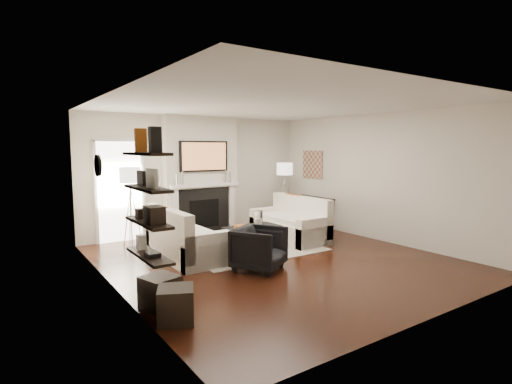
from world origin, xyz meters
TOP-DOWN VIEW (x-y plane):
  - room_envelope at (0.00, 0.00)m, footprint 6.00×6.00m
  - chimney_breast at (0.00, 2.88)m, footprint 1.80×0.25m
  - fireplace_surround at (0.00, 2.74)m, footprint 1.30×0.02m
  - firebox at (0.00, 2.73)m, footprint 0.75×0.02m
  - mantel_pilaster_l at (-0.72, 2.71)m, footprint 0.12×0.08m
  - mantel_pilaster_r at (0.72, 2.71)m, footprint 0.12×0.08m
  - mantel_shelf at (0.00, 2.69)m, footprint 1.70×0.18m
  - tv_body at (0.00, 2.71)m, footprint 1.20×0.06m
  - tv_screen at (0.00, 2.68)m, footprint 1.10×0.00m
  - candlestick_l_tall at (-0.55, 2.70)m, footprint 0.04×0.04m
  - candlestick_l_short at (-0.68, 2.70)m, footprint 0.04×0.04m
  - candlestick_r_tall at (0.55, 2.70)m, footprint 0.04×0.04m
  - candlestick_r_short at (0.68, 2.70)m, footprint 0.04×0.04m
  - hallway_panel at (-1.85, 2.98)m, footprint 0.90×0.02m
  - door_trim_l at (-2.33, 2.96)m, footprint 0.06×0.06m
  - door_trim_r at (-1.37, 2.96)m, footprint 0.06×0.06m
  - door_trim_top at (-1.85, 2.96)m, footprint 1.02×0.06m
  - rug at (0.02, 0.90)m, footprint 2.60×2.00m
  - loveseat_left_base at (-1.27, 0.96)m, footprint 0.85×1.80m
  - loveseat_left_back at (-1.60, 0.96)m, footprint 0.18×1.80m
  - loveseat_left_arm_n at (-1.27, 0.15)m, footprint 0.85×0.18m
  - loveseat_left_arm_s at (-1.27, 1.77)m, footprint 0.85×0.18m
  - loveseat_left_cushion at (-1.22, 0.96)m, footprint 0.63×1.44m
  - pillow_left_orange at (-1.60, 1.26)m, footprint 0.10×0.42m
  - pillow_left_charcoal at (-1.60, 0.66)m, footprint 0.10×0.40m
  - loveseat_right_base at (1.16, 1.04)m, footprint 0.85×1.80m
  - loveseat_right_back at (1.49, 1.04)m, footprint 0.18×1.80m
  - loveseat_right_arm_n at (1.16, 0.23)m, footprint 0.85×0.18m
  - loveseat_right_arm_s at (1.16, 1.85)m, footprint 0.85×0.18m
  - loveseat_right_cushion at (1.11, 1.04)m, footprint 0.63×1.44m
  - pillow_right_orange at (1.49, 1.34)m, footprint 0.10×0.42m
  - pillow_right_charcoal at (1.49, 0.74)m, footprint 0.10×0.40m
  - coffee_table at (0.16, 0.97)m, footprint 1.10×0.55m
  - coffee_leg_nw at (-0.34, 0.75)m, footprint 0.02×0.02m
  - coffee_leg_ne at (0.66, 0.75)m, footprint 0.02×0.02m
  - coffee_leg_sw at (-0.34, 1.19)m, footprint 0.02×0.02m
  - coffee_leg_se at (0.66, 1.19)m, footprint 0.02×0.02m
  - hurricane_glass at (0.31, 0.97)m, footprint 0.18×0.18m
  - hurricane_candle at (0.31, 0.97)m, footprint 0.10×0.10m
  - copper_bowl at (-0.09, 0.97)m, footprint 0.29×0.29m
  - armchair at (-0.56, -0.31)m, footprint 0.99×0.98m
  - lamp_left_post at (-1.85, 2.22)m, footprint 0.02×0.02m
  - lamp_left_shade at (-1.85, 2.22)m, footprint 0.40×0.40m
  - lamp_left_leg_a at (-1.74, 2.22)m, footprint 0.25×0.02m
  - lamp_left_leg_b at (-1.91, 2.31)m, footprint 0.14×0.22m
  - lamp_left_leg_c at (-1.91, 2.12)m, footprint 0.14×0.22m
  - lamp_right_post at (2.05, 2.33)m, footprint 0.02×0.02m
  - lamp_right_shade at (2.05, 2.33)m, footprint 0.40×0.40m
  - lamp_right_leg_a at (2.16, 2.33)m, footprint 0.25×0.02m
  - lamp_right_leg_b at (2.00, 2.42)m, footprint 0.14×0.22m
  - lamp_right_leg_c at (1.99, 2.23)m, footprint 0.14×0.22m
  - console_top at (2.57, 1.85)m, footprint 0.35×1.20m
  - console_leg_n at (2.57, 1.30)m, footprint 0.30×0.04m
  - console_leg_s at (2.57, 2.40)m, footprint 0.30×0.04m
  - wall_art at (2.73, 2.05)m, footprint 0.03×0.70m
  - shelf_bottom at (-2.62, -1.00)m, footprint 0.25×1.00m
  - shelf_lower at (-2.62, -1.00)m, footprint 0.25×1.00m
  - shelf_upper at (-2.62, -1.00)m, footprint 0.25×1.00m
  - shelf_top at (-2.62, -1.00)m, footprint 0.25×1.00m
  - decor_magfile_a at (-2.62, -1.30)m, footprint 0.12×0.10m
  - decor_magfile_b at (-2.62, -0.82)m, footprint 0.12×0.10m
  - decor_frame_a at (-2.62, -1.17)m, footprint 0.04×0.30m
  - decor_frame_b at (-2.62, -0.79)m, footprint 0.04×0.22m
  - decor_wine_rack at (-2.62, -1.21)m, footprint 0.18×0.25m
  - decor_box_small at (-2.62, -0.80)m, footprint 0.15×0.12m
  - decor_books at (-2.62, -1.11)m, footprint 0.14×0.20m
  - decor_box_tall at (-2.62, -0.72)m, footprint 0.10×0.10m
  - clock_rim at (-2.73, 0.90)m, footprint 0.04×0.34m
  - clock_face at (-2.71, 0.90)m, footprint 0.01×0.29m
  - ottoman_near at (-2.47, -0.93)m, footprint 0.50×0.50m
  - ottoman_far at (-2.47, -1.41)m, footprint 0.53×0.53m

SIDE VIEW (x-z plane):
  - rug at x=0.02m, z-range 0.00..0.01m
  - coffee_leg_nw at x=-0.34m, z-range 0.00..0.38m
  - coffee_leg_ne at x=0.66m, z-range 0.00..0.38m
  - coffee_leg_sw at x=-0.34m, z-range 0.00..0.38m
  - coffee_leg_se at x=0.66m, z-range 0.00..0.38m
  - ottoman_near at x=-2.47m, z-range 0.00..0.40m
  - ottoman_far at x=-2.47m, z-range 0.00..0.40m
  - loveseat_left_base at x=-1.27m, z-range 0.00..0.42m
  - loveseat_right_base at x=1.16m, z-range 0.00..0.42m
  - loveseat_left_arm_n at x=-1.27m, z-range 0.00..0.60m
  - loveseat_left_arm_s at x=-1.27m, z-range 0.00..0.60m
  - loveseat_right_arm_n at x=1.16m, z-range 0.00..0.60m
  - loveseat_right_arm_s at x=1.16m, z-range 0.00..0.60m
  - console_leg_n at x=2.57m, z-range 0.00..0.71m
  - console_leg_s at x=2.57m, z-range 0.00..0.71m
  - armchair at x=-0.56m, z-range 0.00..0.76m
  - coffee_table at x=0.16m, z-range 0.38..0.42m
  - copper_bowl at x=-0.09m, z-range 0.42..0.47m
  - firebox at x=0.00m, z-range 0.12..0.78m
  - loveseat_left_cushion at x=-1.22m, z-range 0.42..0.52m
  - loveseat_right_cushion at x=1.11m, z-range 0.42..0.52m
  - hurricane_candle at x=0.31m, z-range 0.42..0.57m
  - fireplace_surround at x=0.00m, z-range 0.00..1.04m
  - loveseat_left_back at x=-1.60m, z-range 0.13..0.93m
  - loveseat_right_back at x=1.49m, z-range 0.13..0.93m
  - mantel_pilaster_l at x=-0.72m, z-range 0.00..1.10m
  - mantel_pilaster_r at x=0.72m, z-range 0.00..1.10m
  - hurricane_glass at x=0.31m, z-range 0.40..0.72m
  - lamp_left_leg_a at x=-1.74m, z-range -0.02..1.22m
  - lamp_left_leg_b at x=-1.91m, z-range -0.02..1.22m
  - lamp_left_leg_c at x=-1.91m, z-range -0.02..1.22m
  - lamp_right_leg_a at x=2.16m, z-range -0.02..1.22m
  - lamp_right_leg_b at x=2.00m, z-range -0.02..1.22m
  - lamp_right_leg_c at x=1.99m, z-range -0.02..1.22m
  - lamp_left_post at x=-1.85m, z-range 0.00..1.20m
  - lamp_right_post at x=2.05m, z-range 0.00..1.20m
  - shelf_bottom at x=-2.62m, z-range 0.68..0.72m
  - pillow_left_charcoal at x=-1.60m, z-range 0.52..0.92m
  - pillow_right_charcoal at x=1.49m, z-range 0.52..0.92m
  - pillow_left_orange at x=-1.60m, z-range 0.52..0.94m
  - pillow_right_orange at x=1.49m, z-range 0.52..0.94m
  - console_top at x=2.57m, z-range 0.71..0.75m
  - decor_books at x=-2.62m, z-range 0.72..0.77m
  - decor_box_tall at x=-2.62m, z-range 0.72..0.90m
  - door_trim_l at x=-2.33m, z-range -0.03..2.13m
  - door_trim_r at x=-1.37m, z-range -0.03..2.13m
  - hallway_panel at x=-1.85m, z-range 0.00..2.10m
  - shelf_lower at x=-2.62m, z-range 1.08..1.12m
  - mantel_shelf at x=0.00m, z-range 1.09..1.16m
  - decor_box_small at x=-2.62m, z-range 1.12..1.24m
  - decor_wine_rack at x=-2.62m, z-range 1.12..1.32m
  - candlestick_l_short at x=-0.68m, z-range 1.15..1.40m
  - candlestick_r_short at x=0.68m, z-range 1.15..1.40m
  - candlestick_l_tall at x=-0.55m, z-range 1.16..1.45m
  - candlestick_r_tall at x=0.55m, z-range 1.16..1.45m
  - room_envelope at x=0.00m, z-range -1.65..4.35m
  - chimney_breast at x=0.00m, z-range 0.00..2.70m
  - lamp_left_shade at x=-1.85m, z-range 1.30..1.60m
  - lamp_right_shade at x=2.05m, z-range 1.30..1.60m
  - shelf_upper at x=-2.62m, z-range 1.48..1.52m
  - wall_art at x=2.73m, z-range 1.20..1.90m
  - decor_frame_b at x=-2.62m, z-range 1.52..1.70m
  - decor_frame_a at x=-2.62m, z-range 1.52..1.74m
  - clock_rim at x=-2.73m, z-range 1.53..1.87m
  - clock_face at x=-2.71m, z-range 1.55..1.84m
  - tv_screen at x=0.00m, z-range 1.47..2.09m
  - tv_body at x=0.00m, z-range 1.43..2.13m
  - shelf_top at x=-2.62m, z-range 1.88..1.92m
  - decor_magfile_a at x=-2.62m, z-range 1.92..2.20m
  - decor_magfile_b at x=-2.62m, z-range 1.92..2.20m
  - door_trim_top at x=-1.85m, z-range 2.10..2.16m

